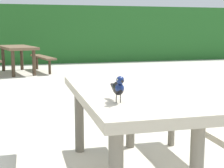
% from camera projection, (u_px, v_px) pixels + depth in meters
% --- Properties ---
extents(hedge_wall, '(28.00, 1.55, 2.01)m').
position_uv_depth(hedge_wall, '(30.00, 34.00, 12.26)').
color(hedge_wall, '#235B23').
rests_on(hedge_wall, ground).
extents(picnic_table_foreground, '(1.72, 1.82, 0.74)m').
position_uv_depth(picnic_table_foreground, '(125.00, 112.00, 2.74)').
color(picnic_table_foreground, '#B2A893').
rests_on(picnic_table_foreground, ground).
extents(bird_grackle, '(0.08, 0.29, 0.18)m').
position_uv_depth(bird_grackle, '(118.00, 87.00, 2.23)').
color(bird_grackle, black).
rests_on(bird_grackle, picnic_table_foreground).
extents(picnic_table_mid_left, '(1.99, 2.02, 0.74)m').
position_uv_depth(picnic_table_mid_left, '(17.00, 53.00, 9.33)').
color(picnic_table_mid_left, brown).
rests_on(picnic_table_mid_left, ground).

